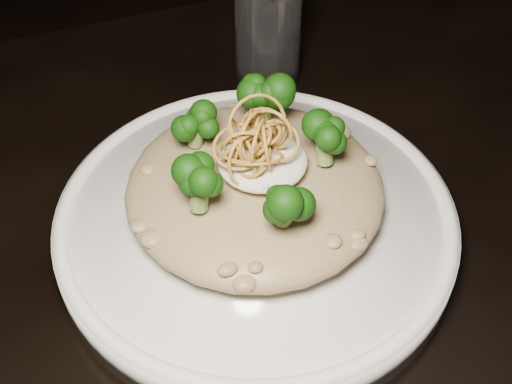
# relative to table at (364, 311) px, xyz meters

# --- Properties ---
(table) EXTENTS (1.10, 0.80, 0.75)m
(table) POSITION_rel_table_xyz_m (0.00, 0.00, 0.00)
(table) COLOR black
(table) RESTS_ON ground
(plate) EXTENTS (0.31, 0.31, 0.03)m
(plate) POSITION_rel_table_xyz_m (-0.08, 0.04, 0.10)
(plate) COLOR white
(plate) RESTS_ON table
(risotto) EXTENTS (0.19, 0.19, 0.04)m
(risotto) POSITION_rel_table_xyz_m (-0.08, 0.05, 0.14)
(risotto) COLOR brown
(risotto) RESTS_ON plate
(broccoli) EXTENTS (0.15, 0.15, 0.06)m
(broccoli) POSITION_rel_table_xyz_m (-0.08, 0.05, 0.19)
(broccoli) COLOR black
(broccoli) RESTS_ON risotto
(cheese) EXTENTS (0.07, 0.07, 0.02)m
(cheese) POSITION_rel_table_xyz_m (-0.08, 0.04, 0.17)
(cheese) COLOR silver
(cheese) RESTS_ON risotto
(shallots) EXTENTS (0.07, 0.07, 0.04)m
(shallots) POSITION_rel_table_xyz_m (-0.08, 0.05, 0.20)
(shallots) COLOR brown
(shallots) RESTS_ON cheese
(drinking_glass) EXTENTS (0.07, 0.07, 0.11)m
(drinking_glass) POSITION_rel_table_xyz_m (-0.00, 0.23, 0.14)
(drinking_glass) COLOR silver
(drinking_glass) RESTS_ON table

